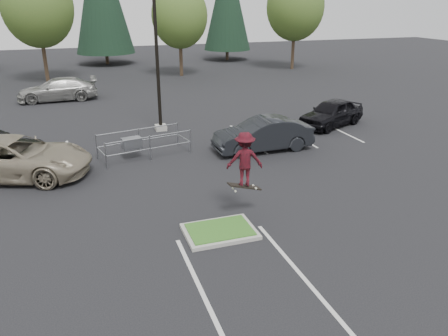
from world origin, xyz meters
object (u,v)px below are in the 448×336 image
object	(u,v)px
decid_c	(179,18)
cart_corral	(135,142)
light_pole	(156,46)
car_far_silver	(57,89)
decid_d	(295,9)
skateboarder	(245,160)
car_l_tan	(13,157)
car_r_black	(332,113)
decid_b	(38,9)
car_r_charc	(263,134)

from	to	relation	value
decid_c	cart_corral	size ratio (longest dim) A/B	1.95
cart_corral	light_pole	bearing A→B (deg)	52.30
decid_c	car_far_silver	xyz separation A→B (m)	(-10.99, -7.83, -4.46)
decid_d	cart_corral	world-z (taller)	decid_d
light_pole	skateboarder	world-z (taller)	light_pole
cart_corral	skateboarder	bearing A→B (deg)	-80.63
car_l_tan	car_r_black	size ratio (longest dim) A/B	1.35
car_far_silver	decid_d	bearing A→B (deg)	109.34
decid_b	decid_c	distance (m)	12.05
car_r_charc	decid_b	bearing A→B (deg)	-156.45
light_pole	decid_c	xyz separation A→B (m)	(5.49, 17.83, 0.69)
skateboarder	car_l_tan	xyz separation A→B (m)	(-7.70, 6.16, -1.13)
car_l_tan	car_r_charc	world-z (taller)	car_l_tan
decid_d	car_r_charc	world-z (taller)	decid_d
car_r_black	car_far_silver	size ratio (longest dim) A/B	0.82
decid_c	decid_d	distance (m)	12.03
decid_b	car_r_charc	distance (m)	26.30
decid_b	cart_corral	bearing A→B (deg)	-78.69
car_far_silver	car_r_black	bearing A→B (deg)	50.14
decid_b	decid_c	world-z (taller)	decid_b
decid_c	light_pole	bearing A→B (deg)	-107.11
decid_d	car_l_tan	world-z (taller)	decid_d
decid_b	skateboarder	distance (m)	30.67
car_l_tan	car_far_silver	size ratio (longest dim) A/B	1.11
light_pole	decid_c	bearing A→B (deg)	72.89
cart_corral	skateboarder	distance (m)	7.51
decid_b	cart_corral	size ratio (longest dim) A/B	2.24
decid_b	skateboarder	bearing A→B (deg)	-76.28
decid_b	cart_corral	xyz separation A→B (m)	(4.53, -22.63, -5.31)
car_r_charc	car_r_black	world-z (taller)	car_r_charc
skateboarder	car_r_black	xyz separation A→B (m)	(8.80, 8.73, -1.20)
car_r_black	car_far_silver	bearing A→B (deg)	-153.40
light_pole	car_l_tan	world-z (taller)	light_pole
car_far_silver	light_pole	bearing A→B (deg)	28.23
light_pole	decid_c	size ratio (longest dim) A/B	1.21
car_far_silver	cart_corral	bearing A→B (deg)	13.43
decid_c	car_far_silver	distance (m)	14.21
car_r_black	light_pole	bearing A→B (deg)	-127.54
decid_b	car_r_black	bearing A→B (deg)	-52.42
car_r_charc	light_pole	bearing A→B (deg)	-141.85
decid_d	car_r_black	size ratio (longest dim) A/B	2.10
light_pole	decid_d	distance (m)	25.37
cart_corral	car_far_silver	world-z (taller)	car_far_silver
light_pole	car_r_charc	world-z (taller)	light_pole
car_r_charc	car_far_silver	bearing A→B (deg)	-148.16
skateboarder	decid_d	bearing A→B (deg)	-106.55
cart_corral	decid_b	bearing A→B (deg)	89.45
decid_b	car_r_charc	xyz separation A→B (m)	(10.51, -23.53, -5.26)
light_pole	skateboarder	size ratio (longest dim) A/B	4.89
decid_b	decid_c	xyz separation A→B (m)	(12.00, -0.70, -0.79)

